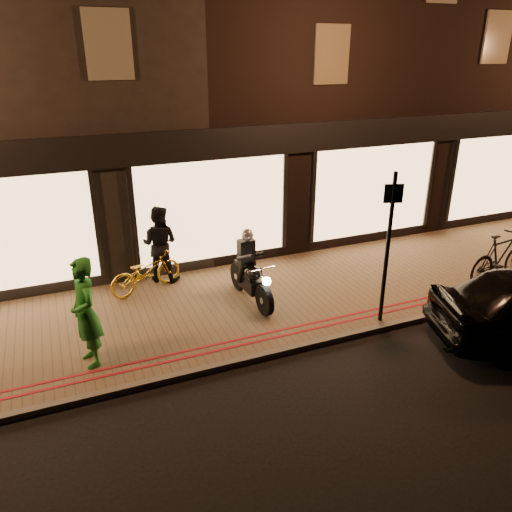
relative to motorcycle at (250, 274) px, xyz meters
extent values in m
plane|color=black|center=(-0.17, -2.04, -0.73)|extent=(90.00, 90.00, 0.00)
cube|color=brown|center=(-0.17, -0.04, -0.67)|extent=(50.00, 4.00, 0.12)
cube|color=#59544C|center=(-0.17, -1.99, -0.67)|extent=(50.00, 0.14, 0.12)
cube|color=maroon|center=(-0.17, -1.59, -0.61)|extent=(50.00, 0.06, 0.01)
cube|color=maroon|center=(-0.17, -1.39, -0.61)|extent=(50.00, 0.06, 0.01)
cube|color=black|center=(5.83, 6.96, 3.52)|extent=(12.00, 10.00, 8.50)
cube|color=black|center=(-0.17, 1.91, 2.42)|extent=(48.00, 0.12, 0.70)
cube|color=#F5BC7A|center=(-4.67, 1.90, 0.88)|extent=(3.60, 0.06, 2.38)
cube|color=#F5BC7A|center=(-0.17, 1.90, 0.88)|extent=(3.60, 0.06, 2.38)
cube|color=#F5BC7A|center=(4.33, 1.90, 0.88)|extent=(3.60, 0.06, 2.38)
cube|color=#F5BC7A|center=(8.83, 1.90, 0.88)|extent=(3.60, 0.06, 2.38)
cube|color=#3F331E|center=(-2.17, 1.91, 4.47)|extent=(0.90, 0.06, 1.30)
cube|color=#3F331E|center=(2.83, 1.91, 4.27)|extent=(0.90, 0.06, 1.30)
cube|color=#3F331E|center=(7.83, 1.91, 4.67)|extent=(0.90, 0.06, 1.30)
cylinder|color=black|center=(0.04, -0.69, -0.29)|extent=(0.15, 0.65, 0.64)
cylinder|color=black|center=(-0.03, 0.61, -0.29)|extent=(0.15, 0.65, 0.64)
cylinder|color=silver|center=(0.04, -0.69, -0.29)|extent=(0.15, 0.15, 0.14)
cylinder|color=silver|center=(-0.03, 0.61, -0.29)|extent=(0.15, 0.15, 0.14)
cube|color=black|center=(0.00, 0.01, -0.21)|extent=(0.30, 0.71, 0.30)
ellipsoid|color=black|center=(0.01, -0.12, 0.09)|extent=(0.35, 0.52, 0.29)
cube|color=black|center=(-0.02, 0.31, 0.09)|extent=(0.25, 0.56, 0.09)
cylinder|color=silver|center=(0.03, -0.54, 0.34)|extent=(0.60, 0.06, 0.03)
cylinder|color=silver|center=(0.03, -0.64, 0.01)|extent=(0.07, 0.33, 0.71)
sphere|color=white|center=(0.04, -0.78, 0.17)|extent=(0.18, 0.18, 0.17)
cylinder|color=silver|center=(0.09, 0.47, -0.33)|extent=(0.10, 0.55, 0.07)
cube|color=black|center=(-0.01, 0.18, 0.44)|extent=(0.35, 0.24, 0.55)
sphere|color=silver|center=(-0.01, 0.12, 0.85)|extent=(0.27, 0.27, 0.26)
cylinder|color=black|center=(-0.15, -0.15, 0.47)|extent=(0.20, 0.61, 0.34)
cylinder|color=black|center=(0.17, -0.13, 0.47)|extent=(0.14, 0.61, 0.34)
cylinder|color=black|center=(-0.15, 0.13, -0.01)|extent=(0.21, 0.29, 0.46)
cylinder|color=black|center=(0.13, 0.15, -0.01)|extent=(0.18, 0.29, 0.46)
cylinder|color=black|center=(2.08, -1.79, 0.89)|extent=(0.10, 0.10, 3.00)
cube|color=black|center=(2.08, -1.79, 1.99)|extent=(0.34, 0.14, 0.35)
imported|color=gold|center=(-1.96, 1.32, -0.16)|extent=(1.83, 1.17, 0.91)
imported|color=black|center=(5.66, -1.30, -0.02)|extent=(2.02, 0.81, 1.18)
imported|color=#217D26|center=(-3.38, -1.09, 0.35)|extent=(0.61, 0.79, 1.93)
imported|color=black|center=(-1.52, 1.76, 0.28)|extent=(1.09, 1.03, 1.79)
camera|label=1|loc=(-3.56, -8.87, 4.40)|focal=35.00mm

